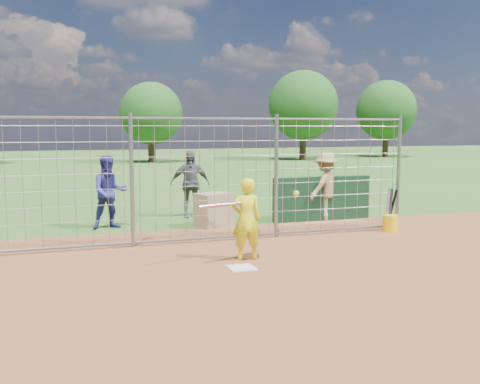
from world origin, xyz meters
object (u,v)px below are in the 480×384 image
object	(u,v)px
bystander_b	(190,184)
bucket_with_bats	(390,221)
bystander_a	(109,192)
batter	(246,219)
equipment_bin	(214,210)
bystander_c	(325,186)

from	to	relation	value
bystander_b	bucket_with_bats	xyz separation A→B (m)	(3.80, -3.38, -0.63)
bystander_b	bucket_with_bats	distance (m)	5.12
bystander_a	batter	bearing A→B (deg)	-68.67
equipment_bin	bystander_a	bearing A→B (deg)	141.74
bystander_a	bystander_c	bearing A→B (deg)	-11.94
bystander_b	equipment_bin	xyz separation A→B (m)	(0.20, -1.56, -0.47)
bystander_b	bystander_c	bearing A→B (deg)	-15.30
bystander_b	bystander_c	xyz separation A→B (m)	(3.13, -1.50, -0.02)
equipment_bin	bystander_b	bearing A→B (deg)	72.70
batter	equipment_bin	size ratio (longest dim) A/B	1.82
bucket_with_bats	bystander_b	bearing A→B (deg)	138.35
bystander_c	bucket_with_bats	distance (m)	2.08
equipment_bin	bystander_c	bearing A→B (deg)	-23.45
bystander_c	bucket_with_bats	world-z (taller)	bystander_c
batter	bystander_c	distance (m)	4.65
equipment_bin	bucket_with_bats	xyz separation A→B (m)	(3.60, -1.82, -0.15)
batter	bucket_with_bats	world-z (taller)	batter
bystander_a	bystander_b	xyz separation A→B (m)	(2.13, 0.99, 0.03)
bystander_b	bystander_a	bearing A→B (deg)	-144.69
batter	bucket_with_bats	distance (m)	4.20
batter	bystander_c	world-z (taller)	bystander_c
batter	bystander_b	distance (m)	4.83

